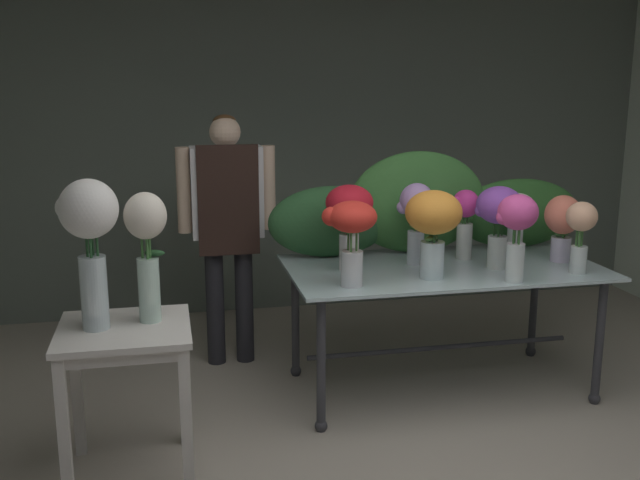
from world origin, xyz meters
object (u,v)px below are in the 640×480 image
(vase_scarlet_anemones, at_px, (351,229))
(vase_coral_carnations, at_px, (562,222))
(vase_magenta_dahlias, at_px, (465,218))
(vase_fuchsia_hydrangea, at_px, (517,225))
(vase_peach_tulips, at_px, (581,228))
(vase_ivory_lilies, at_px, (516,215))
(florist, at_px, (227,212))
(vase_white_roses_tall, at_px, (90,232))
(vase_cream_lisianthus_tall, at_px, (147,243))
(vase_sunset_stock, at_px, (434,221))
(display_table_glass, at_px, (442,284))
(side_table_white, at_px, (125,350))
(vase_crimson_freesia, at_px, (349,214))
(vase_violet_roses, at_px, (499,214))
(vase_lilac_ranunculus, at_px, (416,213))

(vase_scarlet_anemones, relative_size, vase_coral_carnations, 1.14)
(vase_magenta_dahlias, bearing_deg, vase_fuchsia_hydrangea, -83.24)
(vase_fuchsia_hydrangea, bearing_deg, vase_peach_tulips, 11.46)
(vase_ivory_lilies, bearing_deg, florist, 162.04)
(vase_white_roses_tall, xyz_separation_m, vase_cream_lisianthus_tall, (0.24, 0.06, -0.08))
(florist, height_order, vase_magenta_dahlias, florist)
(vase_sunset_stock, distance_m, vase_cream_lisianthus_tall, 1.57)
(display_table_glass, height_order, vase_peach_tulips, vase_peach_tulips)
(vase_sunset_stock, distance_m, vase_fuchsia_hydrangea, 0.45)
(display_table_glass, distance_m, vase_sunset_stock, 0.52)
(vase_coral_carnations, height_order, vase_cream_lisianthus_tall, vase_cream_lisianthus_tall)
(side_table_white, bearing_deg, vase_white_roses_tall, -179.60)
(florist, relative_size, vase_crimson_freesia, 3.30)
(vase_ivory_lilies, bearing_deg, vase_sunset_stock, -150.98)
(vase_crimson_freesia, xyz_separation_m, vase_coral_carnations, (1.32, -0.06, -0.10))
(vase_crimson_freesia, distance_m, vase_ivory_lilies, 1.12)
(display_table_glass, xyz_separation_m, vase_sunset_stock, (-0.16, -0.24, 0.44))
(vase_cream_lisianthus_tall, bearing_deg, vase_violet_roses, 12.88)
(display_table_glass, relative_size, vase_violet_roses, 3.82)
(vase_lilac_ranunculus, relative_size, vase_fuchsia_hydrangea, 1.01)
(vase_magenta_dahlias, bearing_deg, vase_coral_carnations, -17.94)
(side_table_white, bearing_deg, vase_scarlet_anemones, 15.30)
(florist, distance_m, vase_cream_lisianthus_tall, 1.37)
(vase_violet_roses, distance_m, vase_magenta_dahlias, 0.28)
(vase_scarlet_anemones, bearing_deg, vase_peach_tulips, -0.55)
(vase_peach_tulips, bearing_deg, florist, 151.68)
(display_table_glass, relative_size, side_table_white, 2.47)
(florist, bearing_deg, display_table_glass, -30.46)
(vase_lilac_ranunculus, bearing_deg, vase_coral_carnations, -7.52)
(florist, distance_m, vase_coral_carnations, 2.10)
(vase_scarlet_anemones, relative_size, vase_fuchsia_hydrangea, 0.95)
(vase_scarlet_anemones, xyz_separation_m, vase_white_roses_tall, (-1.30, -0.32, 0.11))
(vase_scarlet_anemones, distance_m, vase_violet_roses, 0.96)
(side_table_white, distance_m, vase_peach_tulips, 2.57)
(vase_fuchsia_hydrangea, bearing_deg, side_table_white, -173.99)
(vase_fuchsia_hydrangea, xyz_separation_m, vase_cream_lisianthus_tall, (-1.95, -0.16, 0.03))
(side_table_white, relative_size, vase_magenta_dahlias, 1.74)
(side_table_white, bearing_deg, vase_ivory_lilies, 18.14)
(display_table_glass, height_order, vase_sunset_stock, vase_sunset_stock)
(vase_white_roses_tall, bearing_deg, vase_fuchsia_hydrangea, 5.70)
(vase_crimson_freesia, relative_size, vase_fuchsia_hydrangea, 1.03)
(florist, relative_size, vase_cream_lisianthus_tall, 2.67)
(vase_lilac_ranunculus, bearing_deg, vase_crimson_freesia, -172.50)
(display_table_glass, xyz_separation_m, vase_peach_tulips, (0.70, -0.32, 0.38))
(vase_cream_lisianthus_tall, bearing_deg, florist, 69.32)
(vase_lilac_ranunculus, height_order, vase_coral_carnations, vase_lilac_ranunculus)
(vase_lilac_ranunculus, bearing_deg, vase_scarlet_anemones, -142.58)
(vase_scarlet_anemones, distance_m, vase_lilac_ranunculus, 0.63)
(display_table_glass, relative_size, vase_scarlet_anemones, 4.00)
(vase_coral_carnations, bearing_deg, vase_sunset_stock, -167.63)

